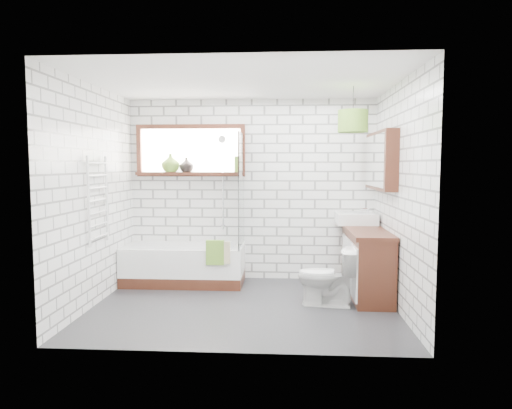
# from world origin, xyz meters

# --- Properties ---
(floor) EXTENTS (3.40, 2.60, 0.01)m
(floor) POSITION_xyz_m (0.00, 0.00, -0.01)
(floor) COLOR #252528
(floor) RESTS_ON ground
(ceiling) EXTENTS (3.40, 2.60, 0.01)m
(ceiling) POSITION_xyz_m (0.00, 0.00, 2.50)
(ceiling) COLOR white
(ceiling) RESTS_ON ground
(wall_back) EXTENTS (3.40, 0.01, 2.50)m
(wall_back) POSITION_xyz_m (0.00, 1.30, 1.25)
(wall_back) COLOR white
(wall_back) RESTS_ON ground
(wall_front) EXTENTS (3.40, 0.01, 2.50)m
(wall_front) POSITION_xyz_m (0.00, -1.30, 1.25)
(wall_front) COLOR white
(wall_front) RESTS_ON ground
(wall_left) EXTENTS (0.01, 2.60, 2.50)m
(wall_left) POSITION_xyz_m (-1.70, 0.00, 1.25)
(wall_left) COLOR white
(wall_left) RESTS_ON ground
(wall_right) EXTENTS (0.01, 2.60, 2.50)m
(wall_right) POSITION_xyz_m (1.70, 0.00, 1.25)
(wall_right) COLOR white
(wall_right) RESTS_ON ground
(window) EXTENTS (1.52, 0.16, 0.68)m
(window) POSITION_xyz_m (-0.85, 1.26, 1.80)
(window) COLOR #35170E
(window) RESTS_ON wall_back
(towel_radiator) EXTENTS (0.06, 0.52, 1.00)m
(towel_radiator) POSITION_xyz_m (-1.66, 0.00, 1.20)
(towel_radiator) COLOR white
(towel_radiator) RESTS_ON wall_left
(mirror_cabinet) EXTENTS (0.16, 1.20, 0.70)m
(mirror_cabinet) POSITION_xyz_m (1.62, 0.60, 1.65)
(mirror_cabinet) COLOR #35170E
(mirror_cabinet) RESTS_ON wall_right
(shower_riser) EXTENTS (0.02, 0.02, 1.30)m
(shower_riser) POSITION_xyz_m (-0.40, 1.26, 1.35)
(shower_riser) COLOR silver
(shower_riser) RESTS_ON wall_back
(bathtub) EXTENTS (1.60, 0.70, 0.52)m
(bathtub) POSITION_xyz_m (-0.89, 0.95, 0.26)
(bathtub) COLOR white
(bathtub) RESTS_ON floor
(shower_screen) EXTENTS (0.02, 0.72, 1.50)m
(shower_screen) POSITION_xyz_m (-0.11, 0.95, 1.27)
(shower_screen) COLOR white
(shower_screen) RESTS_ON bathtub
(towel_green) EXTENTS (0.23, 0.06, 0.31)m
(towel_green) POSITION_xyz_m (-0.41, 0.60, 0.50)
(towel_green) COLOR #5A8828
(towel_green) RESTS_ON bathtub
(towel_beige) EXTENTS (0.22, 0.05, 0.28)m
(towel_beige) POSITION_xyz_m (-0.33, 0.60, 0.50)
(towel_beige) COLOR tan
(towel_beige) RESTS_ON bathtub
(vanity) EXTENTS (0.46, 1.42, 0.81)m
(vanity) POSITION_xyz_m (1.47, 0.58, 0.41)
(vanity) COLOR #35170E
(vanity) RESTS_ON floor
(basin) EXTENTS (0.52, 0.46, 0.15)m
(basin) POSITION_xyz_m (1.41, 1.06, 0.89)
(basin) COLOR white
(basin) RESTS_ON vanity
(tap) EXTENTS (0.04, 0.04, 0.16)m
(tap) POSITION_xyz_m (1.57, 1.06, 0.95)
(tap) COLOR silver
(tap) RESTS_ON vanity
(toilet) EXTENTS (0.47, 0.70, 0.67)m
(toilet) POSITION_xyz_m (0.94, 0.09, 0.33)
(toilet) COLOR white
(toilet) RESTS_ON floor
(vase_olive) EXTENTS (0.29, 0.29, 0.26)m
(vase_olive) POSITION_xyz_m (-1.13, 1.23, 1.61)
(vase_olive) COLOR olive
(vase_olive) RESTS_ON window
(vase_dark) EXTENTS (0.21, 0.21, 0.20)m
(vase_dark) POSITION_xyz_m (-0.90, 1.23, 1.58)
(vase_dark) COLOR black
(vase_dark) RESTS_ON window
(bottle) EXTENTS (0.08, 0.08, 0.22)m
(bottle) POSITION_xyz_m (-0.20, 1.23, 1.59)
(bottle) COLOR olive
(bottle) RESTS_ON window
(pendant) EXTENTS (0.34, 0.34, 0.25)m
(pendant) POSITION_xyz_m (1.24, 0.31, 2.10)
(pendant) COLOR #5A8828
(pendant) RESTS_ON ceiling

